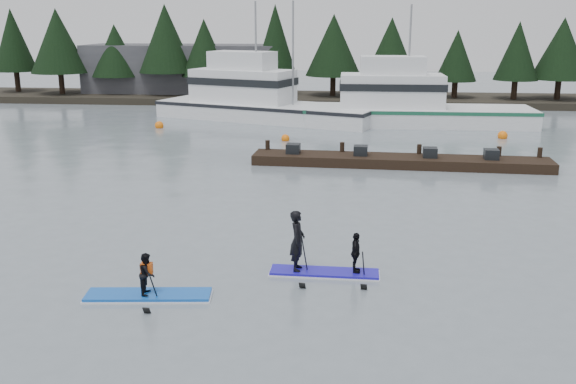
# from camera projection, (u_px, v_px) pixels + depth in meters

# --- Properties ---
(ground) EXTENTS (160.00, 160.00, 0.00)m
(ground) POSITION_uv_depth(u_px,v_px,m) (266.00, 284.00, 18.12)
(ground) COLOR slate
(ground) RESTS_ON ground
(far_shore) EXTENTS (70.00, 8.00, 0.60)m
(far_shore) POSITION_uv_depth(u_px,v_px,m) (328.00, 99.00, 58.39)
(far_shore) COLOR #2D281E
(far_shore) RESTS_ON ground
(treeline) EXTENTS (60.00, 4.00, 8.00)m
(treeline) POSITION_uv_depth(u_px,v_px,m) (328.00, 102.00, 58.47)
(treeline) COLOR black
(treeline) RESTS_ON ground
(waterfront_building) EXTENTS (18.00, 6.00, 5.00)m
(waterfront_building) POSITION_uv_depth(u_px,v_px,m) (183.00, 71.00, 61.13)
(waterfront_building) COLOR #4C4C51
(waterfront_building) RESTS_ON ground
(fishing_boat_large) EXTENTS (17.37, 10.05, 9.57)m
(fishing_boat_large) POSITION_uv_depth(u_px,v_px,m) (260.00, 110.00, 48.23)
(fishing_boat_large) COLOR white
(fishing_boat_large) RESTS_ON ground
(fishing_boat_medium) EXTENTS (16.05, 4.76, 9.31)m
(fishing_boat_medium) POSITION_uv_depth(u_px,v_px,m) (411.00, 115.00, 45.75)
(fishing_boat_medium) COLOR white
(fishing_boat_medium) RESTS_ON ground
(floating_dock) EXTENTS (15.13, 2.66, 0.50)m
(floating_dock) POSITION_uv_depth(u_px,v_px,m) (400.00, 161.00, 32.76)
(floating_dock) COLOR black
(floating_dock) RESTS_ON ground
(buoy_a) EXTENTS (0.60, 0.60, 0.60)m
(buoy_a) POSITION_uv_depth(u_px,v_px,m) (159.00, 128.00, 44.45)
(buoy_a) COLOR orange
(buoy_a) RESTS_ON ground
(buoy_b) EXTENTS (0.51, 0.51, 0.51)m
(buoy_b) POSITION_uv_depth(u_px,v_px,m) (285.00, 141.00, 39.71)
(buoy_b) COLOR orange
(buoy_b) RESTS_ON ground
(buoy_c) EXTENTS (0.62, 0.62, 0.62)m
(buoy_c) POSITION_uv_depth(u_px,v_px,m) (502.00, 138.00, 40.51)
(buoy_c) COLOR orange
(buoy_c) RESTS_ON ground
(paddleboard_solo) EXTENTS (3.40, 1.21, 1.76)m
(paddleboard_solo) POSITION_uv_depth(u_px,v_px,m) (148.00, 285.00, 17.15)
(paddleboard_solo) COLOR blue
(paddleboard_solo) RESTS_ON ground
(paddleboard_duo) EXTENTS (3.18, 1.10, 2.41)m
(paddleboard_duo) POSITION_uv_depth(u_px,v_px,m) (318.00, 252.00, 18.67)
(paddleboard_duo) COLOR #1D13B7
(paddleboard_duo) RESTS_ON ground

